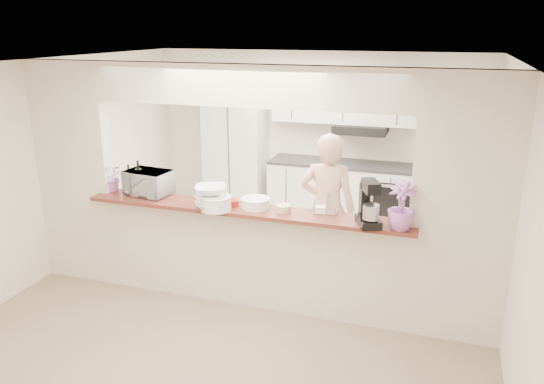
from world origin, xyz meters
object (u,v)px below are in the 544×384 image
at_px(person, 327,210).
at_px(refrigerator, 456,179).
at_px(stand_mixer, 369,205).
at_px(toaster_oven, 148,183).

bearing_deg(person, refrigerator, -128.61).
bearing_deg(stand_mixer, refrigerator, 73.87).
relative_size(refrigerator, person, 0.98).
bearing_deg(person, toaster_oven, 20.67).
height_order(toaster_oven, person, person).
bearing_deg(stand_mixer, toaster_oven, 175.54).
bearing_deg(toaster_oven, refrigerator, 46.38).
xyz_separation_m(stand_mixer, person, (-0.58, 0.94, -0.42)).
bearing_deg(person, stand_mixer, 119.95).
distance_m(refrigerator, person, 2.31).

